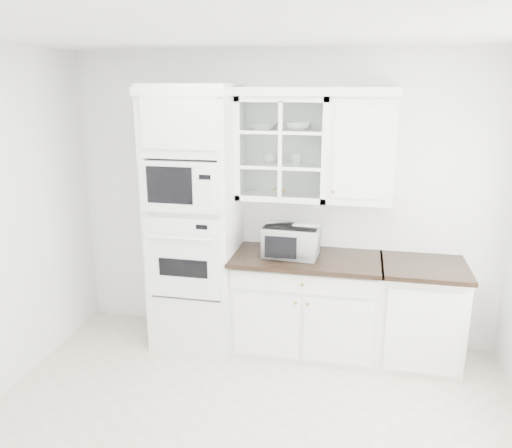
# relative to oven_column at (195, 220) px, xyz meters

# --- Properties ---
(room_shell) EXTENTS (4.00, 3.50, 2.70)m
(room_shell) POSITION_rel_oven_column_xyz_m (0.75, -0.99, 0.58)
(room_shell) COLOR white
(room_shell) RESTS_ON ground
(oven_column) EXTENTS (0.76, 0.68, 2.40)m
(oven_column) POSITION_rel_oven_column_xyz_m (0.00, 0.00, 0.00)
(oven_column) COLOR white
(oven_column) RESTS_ON ground
(base_cabinet_run) EXTENTS (1.32, 0.67, 0.92)m
(base_cabinet_run) POSITION_rel_oven_column_xyz_m (1.03, 0.03, -0.74)
(base_cabinet_run) COLOR white
(base_cabinet_run) RESTS_ON ground
(extra_base_cabinet) EXTENTS (0.72, 0.67, 0.92)m
(extra_base_cabinet) POSITION_rel_oven_column_xyz_m (2.03, 0.03, -0.74)
(extra_base_cabinet) COLOR white
(extra_base_cabinet) RESTS_ON ground
(upper_cabinet_glass) EXTENTS (0.80, 0.33, 0.90)m
(upper_cabinet_glass) POSITION_rel_oven_column_xyz_m (0.78, 0.17, 0.65)
(upper_cabinet_glass) COLOR white
(upper_cabinet_glass) RESTS_ON room_shell
(upper_cabinet_solid) EXTENTS (0.55, 0.33, 0.90)m
(upper_cabinet_solid) POSITION_rel_oven_column_xyz_m (1.46, 0.17, 0.65)
(upper_cabinet_solid) COLOR white
(upper_cabinet_solid) RESTS_ON room_shell
(crown_molding) EXTENTS (2.14, 0.38, 0.07)m
(crown_molding) POSITION_rel_oven_column_xyz_m (0.68, 0.14, 1.14)
(crown_molding) COLOR white
(crown_molding) RESTS_ON room_shell
(countertop_microwave) EXTENTS (0.50, 0.43, 0.27)m
(countertop_microwave) POSITION_rel_oven_column_xyz_m (0.89, 0.02, -0.14)
(countertop_microwave) COLOR white
(countertop_microwave) RESTS_ON base_cabinet_run
(bowl_a) EXTENTS (0.26, 0.26, 0.06)m
(bowl_a) POSITION_rel_oven_column_xyz_m (0.60, 0.17, 0.84)
(bowl_a) COLOR white
(bowl_a) RESTS_ON upper_cabinet_glass
(bowl_b) EXTENTS (0.28, 0.28, 0.07)m
(bowl_b) POSITION_rel_oven_column_xyz_m (0.90, 0.17, 0.85)
(bowl_b) COLOR white
(bowl_b) RESTS_ON upper_cabinet_glass
(cup_a) EXTENTS (0.13, 0.13, 0.09)m
(cup_a) POSITION_rel_oven_column_xyz_m (0.66, 0.19, 0.55)
(cup_a) COLOR white
(cup_a) RESTS_ON upper_cabinet_glass
(cup_b) EXTENTS (0.14, 0.14, 0.10)m
(cup_b) POSITION_rel_oven_column_xyz_m (0.89, 0.18, 0.56)
(cup_b) COLOR white
(cup_b) RESTS_ON upper_cabinet_glass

